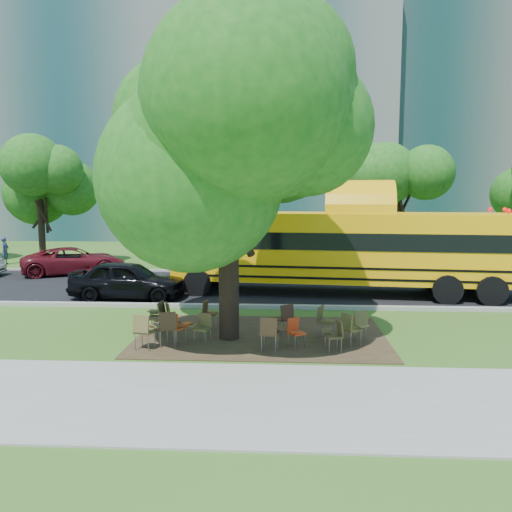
# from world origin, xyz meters

# --- Properties ---
(ground) EXTENTS (160.00, 160.00, 0.00)m
(ground) POSITION_xyz_m (0.00, 0.00, 0.00)
(ground) COLOR #34541A
(ground) RESTS_ON ground
(sidewalk) EXTENTS (60.00, 4.00, 0.04)m
(sidewalk) POSITION_xyz_m (0.00, -5.00, 0.02)
(sidewalk) COLOR gray
(sidewalk) RESTS_ON ground
(dirt_patch) EXTENTS (7.00, 4.50, 0.03)m
(dirt_patch) POSITION_xyz_m (1.00, -0.50, 0.01)
(dirt_patch) COLOR #382819
(dirt_patch) RESTS_ON ground
(asphalt_road) EXTENTS (80.00, 8.00, 0.04)m
(asphalt_road) POSITION_xyz_m (0.00, 7.00, 0.02)
(asphalt_road) COLOR black
(asphalt_road) RESTS_ON ground
(kerb_near) EXTENTS (80.00, 0.25, 0.14)m
(kerb_near) POSITION_xyz_m (0.00, 3.00, 0.07)
(kerb_near) COLOR gray
(kerb_near) RESTS_ON ground
(kerb_far) EXTENTS (80.00, 0.25, 0.14)m
(kerb_far) POSITION_xyz_m (0.00, 11.10, 0.07)
(kerb_far) COLOR gray
(kerb_far) RESTS_ON ground
(building_main) EXTENTS (38.00, 16.00, 22.00)m
(building_main) POSITION_xyz_m (-8.00, 36.00, 11.00)
(building_main) COLOR slate
(building_main) RESTS_ON ground
(building_right) EXTENTS (30.00, 16.00, 25.00)m
(building_right) POSITION_xyz_m (24.00, 38.00, 12.50)
(building_right) COLOR #6C645A
(building_right) RESTS_ON ground
(bg_tree_0) EXTENTS (5.20, 5.20, 7.18)m
(bg_tree_0) POSITION_xyz_m (-12.00, 13.00, 4.57)
(bg_tree_0) COLOR black
(bg_tree_0) RESTS_ON ground
(bg_tree_2) EXTENTS (4.80, 4.80, 6.62)m
(bg_tree_2) POSITION_xyz_m (-5.00, 16.00, 4.21)
(bg_tree_2) COLOR black
(bg_tree_2) RESTS_ON ground
(bg_tree_3) EXTENTS (5.60, 5.60, 7.84)m
(bg_tree_3) POSITION_xyz_m (8.00, 14.00, 5.03)
(bg_tree_3) COLOR black
(bg_tree_3) RESTS_ON ground
(main_tree) EXTENTS (7.20, 7.20, 9.03)m
(main_tree) POSITION_xyz_m (0.11, -0.82, 5.42)
(main_tree) COLOR black
(main_tree) RESTS_ON ground
(school_bus) EXTENTS (13.72, 4.31, 3.30)m
(school_bus) POSITION_xyz_m (4.47, 5.74, 1.91)
(school_bus) COLOR #FFAF08
(school_bus) RESTS_ON ground
(chair_0) EXTENTS (0.71, 0.56, 0.96)m
(chair_0) POSITION_xyz_m (-1.95, -1.99, 0.59)
(chair_0) COLOR brown
(chair_0) RESTS_ON ground
(chair_1) EXTENTS (0.76, 0.60, 0.90)m
(chair_1) POSITION_xyz_m (-1.25, -1.46, 0.56)
(chair_1) COLOR #A43C11
(chair_1) RESTS_ON ground
(chair_2) EXTENTS (0.66, 0.74, 0.97)m
(chair_2) POSITION_xyz_m (-1.42, -1.62, 0.60)
(chair_2) COLOR #3E2916
(chair_2) RESTS_ON ground
(chair_3) EXTENTS (0.64, 0.50, 0.82)m
(chair_3) POSITION_xyz_m (-0.56, -1.31, 0.51)
(chair_3) COLOR brown
(chair_3) RESTS_ON ground
(chair_4) EXTENTS (0.68, 0.55, 0.94)m
(chair_4) POSITION_xyz_m (1.30, -1.97, 0.58)
(chair_4) COLOR #49311A
(chair_4) RESTS_ON ground
(chair_5) EXTENTS (0.53, 0.66, 0.79)m
(chair_5) POSITION_xyz_m (1.93, -1.57, 0.49)
(chair_5) COLOR red
(chair_5) RESTS_ON ground
(chair_6) EXTENTS (0.58, 0.56, 0.82)m
(chair_6) POSITION_xyz_m (2.94, -1.85, 0.51)
(chair_6) COLOR #43381D
(chair_6) RESTS_ON ground
(chair_7) EXTENTS (0.77, 0.61, 0.91)m
(chair_7) POSITION_xyz_m (3.40, -1.38, 0.56)
(chair_7) COLOR brown
(chair_7) RESTS_ON ground
(chair_8) EXTENTS (0.57, 0.69, 0.97)m
(chair_8) POSITION_xyz_m (-2.00, -0.49, 0.60)
(chair_8) COLOR #453A1E
(chair_8) RESTS_ON ground
(chair_9) EXTENTS (0.73, 0.63, 0.92)m
(chair_9) POSITION_xyz_m (-1.84, -0.44, 0.57)
(chair_9) COLOR #4F4322
(chair_9) RESTS_ON ground
(chair_10) EXTENTS (0.48, 0.62, 0.82)m
(chair_10) POSITION_xyz_m (-0.64, 0.35, 0.51)
(chair_10) COLOR #492E1A
(chair_10) RESTS_ON ground
(chair_11) EXTENTS (0.61, 0.77, 0.91)m
(chair_11) POSITION_xyz_m (1.68, -0.32, 0.56)
(chair_11) COLOR #3E2416
(chair_11) RESTS_ON ground
(chair_12) EXTENTS (0.59, 0.75, 0.93)m
(chair_12) POSITION_xyz_m (2.76, -0.68, 0.58)
(chair_12) COLOR #4A3F20
(chair_12) RESTS_ON ground
(chair_13) EXTENTS (0.59, 0.66, 0.87)m
(chair_13) POSITION_xyz_m (3.72, -0.78, 0.54)
(chair_13) COLOR brown
(chair_13) RESTS_ON ground
(black_car) EXTENTS (4.45, 1.90, 1.50)m
(black_car) POSITION_xyz_m (-4.37, 4.33, 0.75)
(black_car) COLOR black
(black_car) RESTS_ON ground
(bg_car_red) EXTENTS (5.49, 4.07, 1.39)m
(bg_car_red) POSITION_xyz_m (-8.98, 10.17, 0.69)
(bg_car_red) COLOR #500D15
(bg_car_red) RESTS_ON ground
(pedestrian_a) EXTENTS (0.41, 0.60, 1.61)m
(pedestrian_a) POSITION_xyz_m (-14.53, 13.57, 0.81)
(pedestrian_a) COLOR navy
(pedestrian_a) RESTS_ON ground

